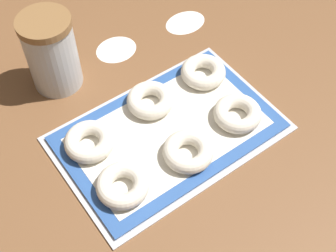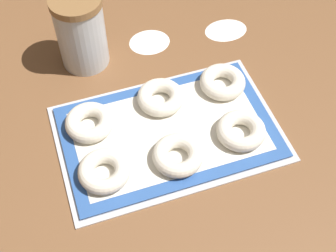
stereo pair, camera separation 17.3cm
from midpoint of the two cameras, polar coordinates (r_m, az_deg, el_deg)
The scene contains 12 objects.
ground_plane at distance 0.98m, azimuth -4.91°, elevation -1.59°, with size 2.80×2.80×0.00m, color brown.
baking_tray at distance 0.98m, azimuth -5.01°, elevation -1.41°, with size 0.46×0.30×0.01m.
baking_mat at distance 0.97m, azimuth -5.03°, elevation -1.23°, with size 0.44×0.28×0.00m.
bagel_front_left at distance 0.90m, azimuth -11.09°, elevation -7.82°, with size 0.10×0.10×0.03m.
bagel_front_center at distance 0.92m, azimuth -2.85°, elevation -3.78°, with size 0.10×0.10×0.03m.
bagel_front_right at distance 0.98m, azimuth 3.57°, elevation 0.94°, with size 0.10×0.10×0.03m.
bagel_back_left at distance 0.96m, azimuth -14.65°, elevation -2.49°, with size 0.10×0.10×0.03m.
bagel_back_center at distance 1.01m, azimuth -7.07°, elevation 2.56°, with size 0.10×0.10×0.03m.
bagel_back_right at distance 1.05m, azimuth -0.32°, elevation 6.09°, with size 0.10×0.10×0.03m.
flour_canister at distance 1.06m, azimuth -18.64°, elevation 8.00°, with size 0.11×0.11×0.18m.
flour_patch_near at distance 1.16m, azimuth -10.62°, elevation 8.75°, with size 0.10×0.09×0.00m.
flour_patch_far at distance 1.21m, azimuth -2.00°, elevation 12.13°, with size 0.11×0.08×0.00m.
Camera 1 is at (-0.34, -0.47, 0.80)m, focal length 50.00 mm.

